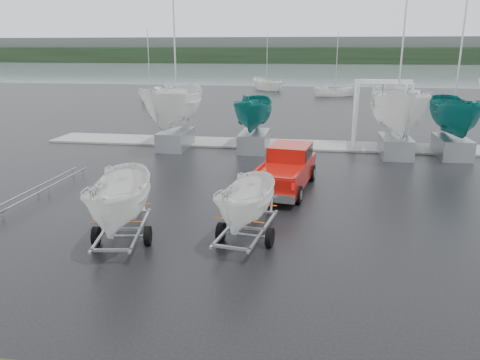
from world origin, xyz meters
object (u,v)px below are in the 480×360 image
(pickup_truck, at_px, (287,167))
(trailer_parked, at_px, (118,158))
(trailer_hitched, at_px, (247,168))
(boat_hoist, at_px, (382,104))

(pickup_truck, relative_size, trailer_parked, 1.11)
(trailer_hitched, height_order, trailer_parked, trailer_parked)
(pickup_truck, bearing_deg, trailer_parked, -116.44)
(trailer_parked, distance_m, boat_hoist, 18.84)
(boat_hoist, bearing_deg, trailer_parked, -121.01)
(boat_hoist, bearing_deg, trailer_hitched, -110.84)
(pickup_truck, height_order, trailer_parked, trailer_parked)
(pickup_truck, xyz_separation_m, boat_hoist, (5.01, 9.31, 1.73))
(pickup_truck, height_order, trailer_hitched, trailer_hitched)
(trailer_hitched, xyz_separation_m, trailer_parked, (-3.83, -0.71, 0.34))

